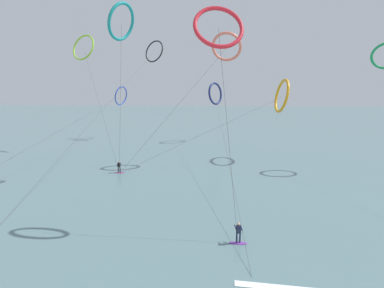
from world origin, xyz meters
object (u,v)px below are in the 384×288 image
at_px(kite_coral, 226,47).
at_px(kite_charcoal, 154,51).
at_px(surfer_magenta, 119,168).
at_px(kite_navy, 215,94).
at_px(surfer_violet, 238,234).
at_px(kite_lime, 83,47).
at_px(kite_crimson, 219,27).
at_px(kite_amber, 282,96).
at_px(kite_teal, 121,22).
at_px(kite_cobalt, 121,96).

bearing_deg(kite_coral, kite_charcoal, -43.61).
relative_size(surfer_magenta, kite_navy, 0.03).
bearing_deg(kite_navy, surfer_violet, -143.40).
distance_m(kite_lime, kite_crimson, 38.36).
bearing_deg(kite_lime, kite_amber, 10.38).
bearing_deg(kite_lime, kite_coral, -0.32).
xyz_separation_m(kite_charcoal, kite_coral, (15.95, -22.49, -2.66)).
bearing_deg(surfer_magenta, kite_teal, 129.94).
bearing_deg(kite_cobalt, kite_crimson, 45.80).
relative_size(kite_coral, kite_teal, 0.92).
bearing_deg(kite_amber, surfer_violet, -23.66).
height_order(surfer_violet, kite_charcoal, kite_charcoal).
relative_size(surfer_magenta, kite_charcoal, 0.03).
distance_m(surfer_magenta, kite_crimson, 24.58).
xyz_separation_m(surfer_magenta, kite_teal, (2.39, -3.04, 18.46)).
xyz_separation_m(surfer_violet, kite_lime, (-26.94, 31.92, 18.61)).
xyz_separation_m(surfer_violet, kite_navy, (-2.28, 42.47, 10.01)).
xyz_separation_m(surfer_violet, kite_charcoal, (-16.55, 45.09, 19.57)).
bearing_deg(surfer_magenta, kite_cobalt, -69.71).
bearing_deg(kite_teal, kite_coral, 145.44).
bearing_deg(kite_crimson, surfer_violet, -74.02).
bearing_deg(kite_teal, kite_lime, -123.51).
height_order(kite_navy, kite_amber, kite_amber).
bearing_deg(kite_crimson, kite_cobalt, 105.80).
distance_m(kite_crimson, kite_cobalt, 47.24).
height_order(kite_lime, kite_navy, kite_lime).
distance_m(surfer_magenta, kite_charcoal, 34.59).
relative_size(kite_navy, kite_charcoal, 0.96).
height_order(kite_lime, kite_coral, kite_lime).
bearing_deg(kite_lime, surfer_magenta, -33.88).
bearing_deg(kite_navy, kite_cobalt, 119.43).
height_order(kite_amber, kite_teal, kite_teal).
bearing_deg(kite_coral, kite_amber, -146.16).
relative_size(kite_amber, kite_coral, 1.26).
bearing_deg(kite_charcoal, surfer_magenta, -58.01).
xyz_separation_m(surfer_violet, kite_amber, (8.52, 26.44, 9.84)).
bearing_deg(kite_navy, kite_lime, 146.68).
bearing_deg(kite_crimson, kite_coral, 73.18).
height_order(surfer_magenta, kite_coral, kite_coral).
height_order(kite_amber, kite_crimson, kite_crimson).
distance_m(surfer_violet, kite_coral, 28.23).
bearing_deg(kite_charcoal, kite_navy, 19.27).
xyz_separation_m(surfer_magenta, kite_cobalt, (-9.22, 27.48, 9.47)).
relative_size(kite_lime, kite_coral, 1.11).
height_order(surfer_magenta, kite_lime, kite_lime).
distance_m(kite_lime, kite_coral, 27.99).
bearing_deg(surfer_violet, kite_amber, -132.38).
bearing_deg(kite_coral, kite_lime, -8.43).
xyz_separation_m(kite_coral, kite_crimson, (-1.17, -19.45, -1.49)).
distance_m(surfer_violet, surfer_magenta, 22.64).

